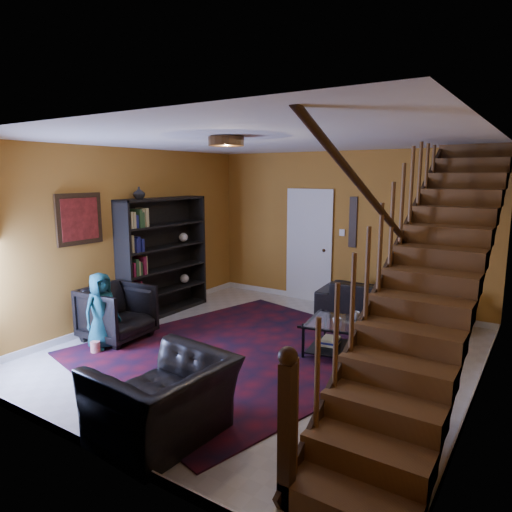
{
  "coord_description": "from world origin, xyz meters",
  "views": [
    {
      "loc": [
        3.12,
        -4.98,
        2.36
      ],
      "look_at": [
        -0.39,
        0.4,
        1.23
      ],
      "focal_mm": 32.0,
      "sensor_mm": 36.0,
      "label": 1
    }
  ],
  "objects": [
    {
      "name": "room",
      "position": [
        -1.33,
        1.33,
        0.05
      ],
      "size": [
        5.5,
        5.5,
        5.5
      ],
      "color": "#AF7227",
      "rests_on": "ground"
    },
    {
      "name": "armchair_right",
      "position": [
        0.35,
        -2.25,
        0.37
      ],
      "size": [
        1.07,
        1.2,
        0.74
      ],
      "primitive_type": "imported",
      "rotation": [
        0.0,
        0.0,
        -1.63
      ],
      "color": "black",
      "rests_on": "floor"
    },
    {
      "name": "person_child",
      "position": [
        -1.95,
        -1.09,
        0.54
      ],
      "size": [
        0.38,
        0.55,
        1.07
      ],
      "primitive_type": "imported",
      "rotation": [
        0.0,
        0.0,
        1.49
      ],
      "color": "#195B61",
      "rests_on": "armchair_left"
    },
    {
      "name": "framed_picture",
      "position": [
        -2.57,
        -0.9,
        1.75
      ],
      "size": [
        0.04,
        0.74,
        0.74
      ],
      "primitive_type": "cube",
      "color": "maroon",
      "rests_on": "room"
    },
    {
      "name": "staircase",
      "position": [
        2.12,
        -0.0,
        1.4
      ],
      "size": [
        0.95,
        5.02,
        3.18
      ],
      "color": "brown",
      "rests_on": "floor"
    },
    {
      "name": "bookshelf",
      "position": [
        -2.4,
        0.6,
        0.96
      ],
      "size": [
        0.35,
        1.8,
        2.0
      ],
      "color": "black",
      "rests_on": "floor"
    },
    {
      "name": "floor",
      "position": [
        0.0,
        0.0,
        0.0
      ],
      "size": [
        5.5,
        5.5,
        0.0
      ],
      "primitive_type": "plane",
      "color": "beige",
      "rests_on": "ground"
    },
    {
      "name": "cup_b",
      "position": [
        0.95,
        0.23,
        0.54
      ],
      "size": [
        0.14,
        0.14,
        0.1
      ],
      "primitive_type": "imported",
      "rotation": [
        0.0,
        0.0,
        0.43
      ],
      "color": "#999999",
      "rests_on": "coffee_table"
    },
    {
      "name": "bowl",
      "position": [
        1.27,
        0.24,
        0.52
      ],
      "size": [
        0.31,
        0.31,
        0.06
      ],
      "primitive_type": "imported",
      "rotation": [
        0.0,
        0.0,
        0.42
      ],
      "color": "#999999",
      "rests_on": "coffee_table"
    },
    {
      "name": "vase",
      "position": [
        -2.41,
        0.1,
        2.1
      ],
      "size": [
        0.18,
        0.18,
        0.19
      ],
      "primitive_type": "imported",
      "color": "#999999",
      "rests_on": "bookshelf"
    },
    {
      "name": "person_adult_a",
      "position": [
        0.92,
        2.35,
        0.12
      ],
      "size": [
        0.42,
        0.28,
        1.14
      ],
      "primitive_type": "imported",
      "rotation": [
        0.0,
        0.0,
        3.12
      ],
      "color": "black",
      "rests_on": "sofa"
    },
    {
      "name": "cup_a",
      "position": [
        1.05,
        0.6,
        0.54
      ],
      "size": [
        0.17,
        0.17,
        0.1
      ],
      "primitive_type": "imported",
      "rotation": [
        0.0,
        0.0,
        0.38
      ],
      "color": "#999999",
      "rests_on": "coffee_table"
    },
    {
      "name": "person_adult_b",
      "position": [
        1.06,
        2.35,
        0.15
      ],
      "size": [
        0.59,
        0.46,
        1.19
      ],
      "primitive_type": "imported",
      "rotation": [
        0.0,
        0.0,
        3.12
      ],
      "color": "black",
      "rests_on": "sofa"
    },
    {
      "name": "armchair_left",
      "position": [
        -2.05,
        -0.74,
        0.4
      ],
      "size": [
        0.92,
        0.9,
        0.8
      ],
      "primitive_type": "imported",
      "rotation": [
        0.0,
        0.0,
        1.62
      ],
      "color": "black",
      "rests_on": "floor"
    },
    {
      "name": "coffee_table",
      "position": [
        1.16,
        0.43,
        0.28
      ],
      "size": [
        1.39,
        0.95,
        0.49
      ],
      "rotation": [
        0.0,
        0.0,
        0.17
      ],
      "color": "black",
      "rests_on": "floor"
    },
    {
      "name": "wall_hanging",
      "position": [
        0.15,
        2.73,
        1.55
      ],
      "size": [
        0.14,
        0.03,
        0.9
      ],
      "primitive_type": "cube",
      "color": "black",
      "rests_on": "room"
    },
    {
      "name": "rug",
      "position": [
        -0.25,
        -0.16,
        0.01
      ],
      "size": [
        4.3,
        4.66,
        0.02
      ],
      "primitive_type": "cube",
      "rotation": [
        0.0,
        0.0,
        -0.25
      ],
      "color": "#4C0D19",
      "rests_on": "floor"
    },
    {
      "name": "door",
      "position": [
        -0.7,
        2.73,
        1.02
      ],
      "size": [
        0.82,
        0.05,
        2.05
      ],
      "primitive_type": "cube",
      "color": "silver",
      "rests_on": "floor"
    },
    {
      "name": "popcorn_bucket",
      "position": [
        -1.88,
        -1.28,
        0.09
      ],
      "size": [
        0.15,
        0.15,
        0.15
      ],
      "primitive_type": "cylinder",
      "rotation": [
        0.0,
        0.0,
        0.21
      ],
      "color": "red",
      "rests_on": "rug"
    },
    {
      "name": "ceiling_fixture",
      "position": [
        0.0,
        -0.8,
        2.74
      ],
      "size": [
        0.4,
        0.4,
        0.1
      ],
      "primitive_type": "cylinder",
      "color": "#3F2814",
      "rests_on": "room"
    },
    {
      "name": "sofa",
      "position": [
        0.93,
        2.3,
        0.32
      ],
      "size": [
        2.26,
        1.07,
        0.64
      ],
      "primitive_type": "imported",
      "rotation": [
        0.0,
        0.0,
        3.24
      ],
      "color": "black",
      "rests_on": "floor"
    }
  ]
}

